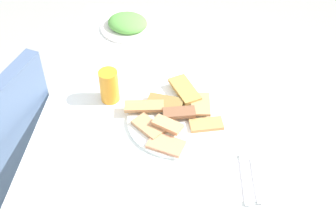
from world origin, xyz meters
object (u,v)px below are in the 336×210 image
object	(u,v)px
pide_platter	(176,117)
salad_plate_greens	(128,24)
fork	(256,180)
spoon	(244,179)
soda_can	(109,86)
dining_table	(162,121)
paper_napkin	(250,180)

from	to	relation	value
pide_platter	salad_plate_greens	size ratio (longest dim) A/B	1.62
fork	spoon	xyz separation A→B (m)	(0.00, 0.04, 0.00)
pide_platter	salad_plate_greens	world-z (taller)	salad_plate_greens
salad_plate_greens	spoon	size ratio (longest dim) A/B	1.19
pide_platter	soda_can	bearing A→B (deg)	71.76
spoon	dining_table	bearing A→B (deg)	38.37
paper_napkin	soda_can	bearing A→B (deg)	58.04
pide_platter	paper_napkin	bearing A→B (deg)	-132.24
fork	salad_plate_greens	bearing A→B (deg)	28.75
soda_can	fork	distance (m)	0.59
salad_plate_greens	paper_napkin	size ratio (longest dim) A/B	1.46
salad_plate_greens	fork	distance (m)	0.89
salad_plate_greens	paper_napkin	world-z (taller)	salad_plate_greens
dining_table	soda_can	distance (m)	0.23
paper_napkin	spoon	world-z (taller)	spoon
salad_plate_greens	spoon	xyz separation A→B (m)	(-0.73, -0.48, -0.02)
soda_can	pide_platter	bearing A→B (deg)	-108.24
dining_table	pide_platter	bearing A→B (deg)	-141.61
dining_table	spoon	xyz separation A→B (m)	(-0.29, -0.28, 0.08)
soda_can	spoon	size ratio (longest dim) A/B	0.64
dining_table	fork	distance (m)	0.44
salad_plate_greens	soda_can	xyz separation A→B (m)	(-0.43, -0.01, 0.04)
spoon	soda_can	bearing A→B (deg)	51.36
dining_table	fork	world-z (taller)	fork
dining_table	salad_plate_greens	world-z (taller)	salad_plate_greens
dining_table	pide_platter	distance (m)	0.13
pide_platter	salad_plate_greens	distance (m)	0.56
salad_plate_greens	soda_can	size ratio (longest dim) A/B	1.85
pide_platter	soda_can	distance (m)	0.25
spoon	paper_napkin	bearing A→B (deg)	-95.69
dining_table	soda_can	xyz separation A→B (m)	(0.01, 0.18, 0.14)
salad_plate_greens	soda_can	world-z (taller)	soda_can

